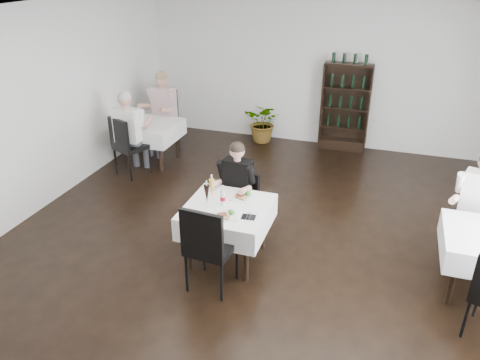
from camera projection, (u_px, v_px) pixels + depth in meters
name	position (u px, v px, depth m)	size (l,w,h in m)	color
room_shell	(251.00, 155.00, 5.36)	(9.00, 9.00, 9.00)	black
wine_shelf	(345.00, 108.00, 9.16)	(0.90, 0.28, 1.75)	black
main_table	(227.00, 217.00, 5.83)	(1.03, 1.03, 0.77)	black
left_table	(151.00, 131.00, 8.65)	(0.98, 0.98, 0.77)	black
potted_tree	(264.00, 122.00, 9.71)	(0.76, 0.66, 0.84)	#2F5E20
main_chair_far	(241.00, 200.00, 6.41)	(0.56, 0.56, 0.93)	black
main_chair_near	(208.00, 244.00, 5.26)	(0.55, 0.55, 1.12)	black
left_chair_far	(166.00, 116.00, 9.39)	(0.68, 0.69, 1.13)	black
left_chair_near	(127.00, 143.00, 8.11)	(0.65, 0.65, 1.09)	black
diner_main	(235.00, 184.00, 6.27)	(0.54, 0.55, 1.38)	#45464E
diner_left_far	(161.00, 107.00, 8.99)	(0.64, 0.67, 1.59)	#45464E
diner_left_near	(130.00, 127.00, 8.08)	(0.59, 0.59, 1.53)	#45464E
diner_right_far	(478.00, 201.00, 5.70)	(0.62, 0.66, 1.48)	#45464E
plate_far	(243.00, 197.00, 5.95)	(0.27, 0.27, 0.08)	white
plate_near	(226.00, 216.00, 5.52)	(0.35, 0.35, 0.08)	white
pilsner_dark	(207.00, 194.00, 5.78)	(0.07, 0.07, 0.31)	black
pilsner_lager	(212.00, 188.00, 5.92)	(0.08, 0.08, 0.32)	#B9912F
coke_bottle	(223.00, 197.00, 5.75)	(0.07, 0.07, 0.27)	silver
napkin_cutlery	(249.00, 217.00, 5.52)	(0.18, 0.18, 0.02)	black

